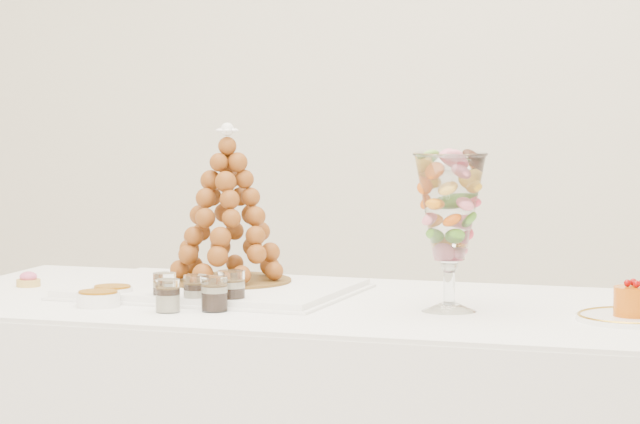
% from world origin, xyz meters
% --- Properties ---
extents(lace_tray, '(0.60, 0.47, 0.02)m').
position_xyz_m(lace_tray, '(-0.24, 0.21, 0.76)').
color(lace_tray, white).
rests_on(lace_tray, buffet_table).
extents(macaron_vase, '(0.14, 0.14, 0.32)m').
position_xyz_m(macaron_vase, '(0.30, 0.11, 0.95)').
color(macaron_vase, white).
rests_on(macaron_vase, buffet_table).
extents(cake_plate, '(0.22, 0.22, 0.01)m').
position_xyz_m(cake_plate, '(0.67, 0.09, 0.75)').
color(cake_plate, white).
rests_on(cake_plate, buffet_table).
extents(pink_tart, '(0.05, 0.05, 0.03)m').
position_xyz_m(pink_tart, '(-0.68, 0.20, 0.76)').
color(pink_tart, tan).
rests_on(pink_tart, buffet_table).
extents(verrine_a, '(0.05, 0.05, 0.06)m').
position_xyz_m(verrine_a, '(-0.28, 0.04, 0.78)').
color(verrine_a, white).
rests_on(verrine_a, buffet_table).
extents(verrine_b, '(0.05, 0.05, 0.06)m').
position_xyz_m(verrine_b, '(-0.21, 0.02, 0.78)').
color(verrine_b, white).
rests_on(verrine_b, buffet_table).
extents(verrine_c, '(0.06, 0.06, 0.08)m').
position_xyz_m(verrine_c, '(-0.13, 0.03, 0.78)').
color(verrine_c, white).
rests_on(verrine_c, buffet_table).
extents(verrine_d, '(0.05, 0.05, 0.07)m').
position_xyz_m(verrine_d, '(-0.23, -0.06, 0.78)').
color(verrine_d, white).
rests_on(verrine_d, buffet_table).
extents(verrine_e, '(0.06, 0.06, 0.07)m').
position_xyz_m(verrine_e, '(-0.15, -0.03, 0.78)').
color(verrine_e, white).
rests_on(verrine_e, buffet_table).
extents(ramekin_back, '(0.09, 0.09, 0.03)m').
position_xyz_m(ramekin_back, '(-0.41, 0.06, 0.76)').
color(ramekin_back, white).
rests_on(ramekin_back, buffet_table).
extents(ramekin_front, '(0.09, 0.09, 0.03)m').
position_xyz_m(ramekin_front, '(-0.40, -0.03, 0.76)').
color(ramekin_front, white).
rests_on(ramekin_front, buffet_table).
extents(croquembouche, '(0.29, 0.29, 0.35)m').
position_xyz_m(croquembouche, '(-0.23, 0.27, 0.94)').
color(croquembouche, brown).
rests_on(croquembouche, lace_tray).
extents(mousse_cake, '(0.08, 0.08, 0.07)m').
position_xyz_m(mousse_cake, '(0.67, 0.08, 0.79)').
color(mousse_cake, '#C15309').
rests_on(mousse_cake, cake_plate).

